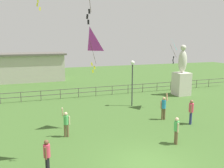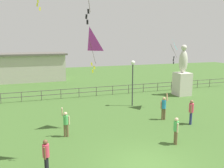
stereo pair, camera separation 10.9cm
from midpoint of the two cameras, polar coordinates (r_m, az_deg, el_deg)
ground_plane at (r=11.62m, az=8.44°, el=-18.82°), size 80.00×80.00×0.00m
statue_monument at (r=25.56m, az=16.53°, el=1.39°), size 1.47×1.47×5.15m
lamppost at (r=20.35m, az=5.11°, el=2.70°), size 0.36×0.36×3.94m
person_0 at (r=17.07m, az=18.52°, el=-5.99°), size 0.39×0.39×1.69m
person_1 at (r=10.91m, az=-15.16°, el=-15.87°), size 0.29×0.45×1.55m
person_2 at (r=14.46m, az=-10.73°, el=-8.93°), size 0.46×0.33×1.79m
person_3 at (r=13.73m, az=15.24°, el=-10.31°), size 0.28×0.45×1.52m
person_4 at (r=17.50m, az=12.40°, el=-5.26°), size 0.51×0.37×1.94m
kite_3 at (r=20.08m, az=13.94°, el=9.10°), size 1.01×1.13×2.16m
kite_4 at (r=14.39m, az=-5.13°, el=10.10°), size 1.08×1.08×2.70m
waterfront_railing at (r=23.90m, az=-7.91°, el=-1.71°), size 36.05×0.06×0.95m
pavilion_building at (r=35.12m, az=-19.68°, el=3.84°), size 10.81×4.73×3.81m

